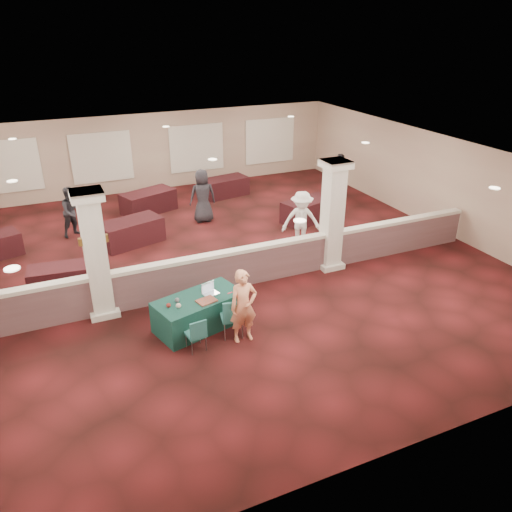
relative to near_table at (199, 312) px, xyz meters
name	(u,v)px	position (x,y,z in m)	size (l,w,h in m)	color
ground	(216,264)	(1.50, 3.00, -0.39)	(16.00, 16.00, 0.00)	#481213
wall_back	(151,152)	(1.50, 11.00, 1.21)	(16.00, 0.04, 3.20)	gray
wall_front	(389,382)	(1.50, -5.00, 1.21)	(16.00, 0.04, 3.20)	gray
wall_right	(434,181)	(9.50, 3.00, 1.21)	(0.04, 16.00, 3.20)	gray
ceiling	(212,159)	(1.50, 3.00, 2.81)	(16.00, 16.00, 0.02)	silver
partition_wall	(235,268)	(1.50, 1.50, 0.17)	(15.60, 0.28, 1.10)	brown
column_left	(96,254)	(-2.00, 1.50, 1.24)	(0.72, 0.72, 3.20)	silver
column_right	(332,215)	(4.50, 1.50, 1.24)	(0.72, 0.72, 3.20)	silver
sconce_left	(81,242)	(-2.28, 1.50, 1.61)	(0.12, 0.12, 0.18)	brown
sconce_right	(106,238)	(-1.72, 1.50, 1.61)	(0.12, 0.12, 0.18)	brown
near_table	(199,312)	(0.00, 0.00, 0.00)	(2.04, 1.02, 0.79)	#0E3329
conf_chair_main	(232,315)	(0.57, -0.73, 0.19)	(0.58, 0.58, 0.99)	#205C60
conf_chair_side	(197,332)	(-0.34, -0.92, 0.09)	(0.44, 0.45, 0.81)	#205C60
woman	(243,306)	(0.76, -0.92, 0.48)	(0.63, 0.42, 1.75)	#F9956C
far_table_front_left	(60,278)	(-2.86, 3.30, -0.07)	(1.60, 0.80, 0.65)	black
far_table_front_center	(131,232)	(-0.50, 5.55, 0.01)	(1.97, 0.98, 0.80)	black
far_table_front_right	(308,210)	(5.75, 5.04, 0.00)	(1.92, 0.96, 0.78)	black
far_table_back_center	(148,202)	(0.68, 8.28, 0.01)	(1.97, 0.98, 0.80)	black
far_table_back_right	(225,187)	(4.00, 8.91, -0.02)	(1.86, 0.93, 0.75)	black
attendee_a	(72,212)	(-2.12, 7.00, 0.46)	(0.82, 0.45, 1.70)	black
attendee_b	(301,221)	(4.35, 3.00, 0.55)	(1.21, 0.55, 1.89)	silver
attendee_c	(339,177)	(8.00, 6.59, 0.55)	(1.10, 0.53, 1.88)	black
attendee_d	(203,196)	(2.27, 6.50, 0.56)	(0.94, 0.51, 1.91)	black
laptop_base	(211,294)	(0.33, 0.03, 0.40)	(0.36, 0.25, 0.02)	silver
laptop_screen	(208,287)	(0.29, 0.15, 0.53)	(0.36, 0.01, 0.24)	silver
screen_glow	(208,288)	(0.29, 0.15, 0.51)	(0.32, 0.00, 0.20)	silver
knitting	(207,301)	(0.12, -0.24, 0.41)	(0.43, 0.32, 0.03)	#B13E1C
yarn_cream	(178,306)	(-0.54, -0.26, 0.45)	(0.12, 0.12, 0.12)	beige
yarn_red	(169,305)	(-0.74, -0.15, 0.45)	(0.11, 0.11, 0.11)	maroon
yarn_grey	(177,300)	(-0.50, 0.00, 0.45)	(0.11, 0.11, 0.11)	#444348
scissors	(230,293)	(0.75, -0.10, 0.40)	(0.13, 0.03, 0.01)	#B01223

